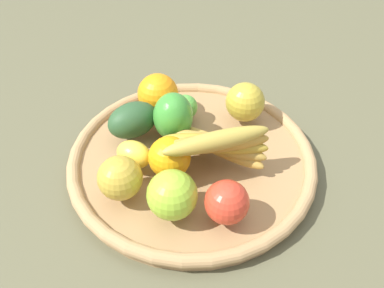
% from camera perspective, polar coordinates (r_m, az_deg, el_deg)
% --- Properties ---
extents(ground_plane, '(2.40, 2.40, 0.00)m').
position_cam_1_polar(ground_plane, '(0.75, 0.00, -3.01)').
color(ground_plane, brown).
rests_on(ground_plane, ground).
extents(basket, '(0.44, 0.44, 0.03)m').
position_cam_1_polar(basket, '(0.73, 0.00, -2.09)').
color(basket, '#9B764B').
rests_on(basket, ground_plane).
extents(bell_pepper, '(0.08, 0.09, 0.09)m').
position_cam_1_polar(bell_pepper, '(0.73, -2.63, 3.84)').
color(bell_pepper, '#3B8E31').
rests_on(bell_pepper, basket).
extents(banana_bunch, '(0.18, 0.15, 0.09)m').
position_cam_1_polar(banana_bunch, '(0.68, 3.34, 0.04)').
color(banana_bunch, '#B78D3A').
rests_on(banana_bunch, basket).
extents(avocado, '(0.11, 0.10, 0.06)m').
position_cam_1_polar(avocado, '(0.75, -8.19, 3.31)').
color(avocado, '#294D29').
rests_on(avocado, basket).
extents(apple_3, '(0.10, 0.10, 0.08)m').
position_cam_1_polar(apple_3, '(0.61, -2.76, -7.04)').
color(apple_3, '#91BC2F').
rests_on(apple_3, basket).
extents(lemon_0, '(0.08, 0.07, 0.05)m').
position_cam_1_polar(lemon_0, '(0.69, -8.04, -1.44)').
color(lemon_0, yellow).
rests_on(lemon_0, basket).
extents(apple_2, '(0.10, 0.10, 0.07)m').
position_cam_1_polar(apple_2, '(0.64, -9.93, -4.64)').
color(apple_2, gold).
rests_on(apple_2, basket).
extents(apple_0, '(0.09, 0.09, 0.07)m').
position_cam_1_polar(apple_0, '(0.78, 7.35, 5.78)').
color(apple_0, gold).
rests_on(apple_0, basket).
extents(orange_0, '(0.09, 0.09, 0.08)m').
position_cam_1_polar(orange_0, '(0.79, -4.73, 6.92)').
color(orange_0, orange).
rests_on(orange_0, basket).
extents(lime_0, '(0.07, 0.07, 0.05)m').
position_cam_1_polar(lime_0, '(0.78, -0.62, 5.17)').
color(lime_0, '#52A53C').
rests_on(lime_0, basket).
extents(orange_1, '(0.10, 0.10, 0.07)m').
position_cam_1_polar(orange_1, '(0.67, -3.12, -1.86)').
color(orange_1, orange).
rests_on(orange_1, basket).
extents(apple_1, '(0.09, 0.09, 0.07)m').
position_cam_1_polar(apple_1, '(0.61, 4.84, -8.02)').
color(apple_1, red).
rests_on(apple_1, basket).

